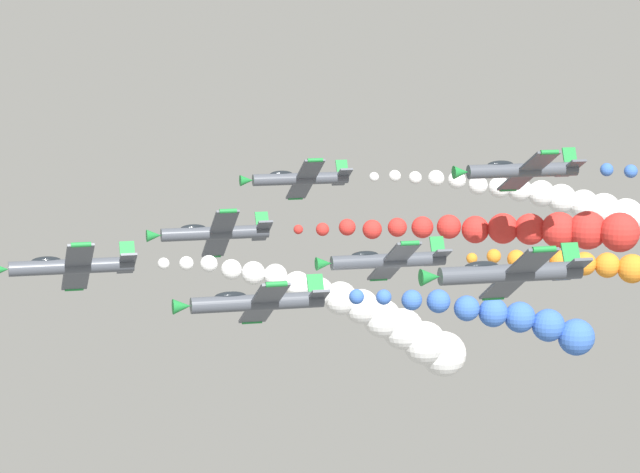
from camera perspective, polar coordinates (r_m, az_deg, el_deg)
airplane_lead at (r=106.77m, az=-9.82°, el=-1.16°), size 8.40×10.35×5.20m
smoke_trail_lead at (r=112.26m, az=2.47°, el=-3.40°), size 3.81×24.21×10.56m
airplane_left_inner at (r=96.99m, az=-2.57°, el=-2.59°), size 8.65×10.35×4.73m
smoke_trail_left_inner at (r=101.23m, az=7.72°, el=-3.27°), size 4.11×17.01×4.98m
airplane_right_inner at (r=120.62m, az=-4.23°, el=0.14°), size 8.22×10.35×5.50m
smoke_trail_right_inner at (r=122.02m, az=8.46°, el=0.26°), size 11.48×26.95×3.28m
airplane_left_outer at (r=111.20m, az=2.61°, el=-0.94°), size 8.65×10.35×4.73m
airplane_right_outer at (r=88.22m, az=7.40°, el=-1.43°), size 8.52×10.35×4.97m
airplane_trailing at (r=134.37m, az=-0.84°, el=2.29°), size 8.50×10.35×5.02m
smoke_trail_trailing at (r=140.85m, az=9.64°, el=1.36°), size 5.50×26.50×6.45m
airplane_high_slot at (r=114.27m, az=7.89°, el=2.60°), size 8.81×10.35×4.38m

